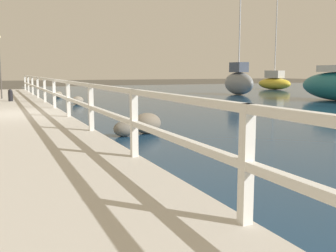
% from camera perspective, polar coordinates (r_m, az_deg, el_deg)
% --- Properties ---
extents(ground_plane, '(120.00, 120.00, 0.00)m').
position_cam_1_polar(ground_plane, '(13.12, -22.03, 0.43)').
color(ground_plane, '#4C473D').
extents(dock_walkway, '(3.35, 36.00, 0.28)m').
position_cam_1_polar(dock_walkway, '(13.10, -22.06, 1.03)').
color(dock_walkway, beige).
rests_on(dock_walkway, ground).
extents(railing, '(0.10, 32.50, 1.04)m').
position_cam_1_polar(railing, '(13.17, -15.36, 5.06)').
color(railing, white).
rests_on(railing, dock_walkway).
extents(boulder_downstream, '(0.50, 0.45, 0.37)m').
position_cam_1_polar(boulder_downstream, '(9.64, -6.47, -0.43)').
color(boulder_downstream, '#666056').
rests_on(boulder_downstream, ground).
extents(boulder_upstream, '(0.71, 0.64, 0.53)m').
position_cam_1_polar(boulder_upstream, '(10.05, -3.04, 0.41)').
color(boulder_upstream, slate).
rests_on(boulder_upstream, ground).
extents(boulder_water_edge, '(0.51, 0.46, 0.38)m').
position_cam_1_polar(boulder_water_edge, '(24.63, -15.65, 4.41)').
color(boulder_water_edge, gray).
rests_on(boulder_water_edge, ground).
extents(boulder_far_strip, '(0.53, 0.48, 0.40)m').
position_cam_1_polar(boulder_far_strip, '(19.30, -12.95, 3.63)').
color(boulder_far_strip, gray).
rests_on(boulder_far_strip, ground).
extents(mooring_bollard, '(0.20, 0.20, 0.53)m').
position_cam_1_polar(mooring_bollard, '(18.65, -21.89, 4.17)').
color(mooring_bollard, black).
rests_on(mooring_bollard, dock_walkway).
extents(sailboat_gray, '(1.35, 3.69, 8.44)m').
position_cam_1_polar(sailboat_gray, '(27.23, 10.19, 6.42)').
color(sailboat_gray, gray).
rests_on(sailboat_gray, water_surface).
extents(sailboat_yellow, '(2.12, 3.50, 7.94)m').
position_cam_1_polar(sailboat_yellow, '(35.65, 15.17, 6.22)').
color(sailboat_yellow, gold).
rests_on(sailboat_yellow, water_surface).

